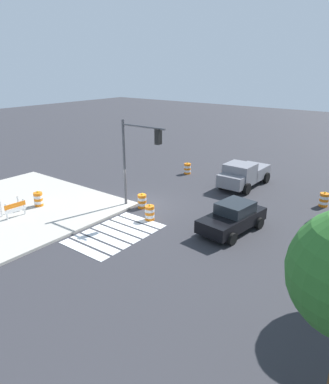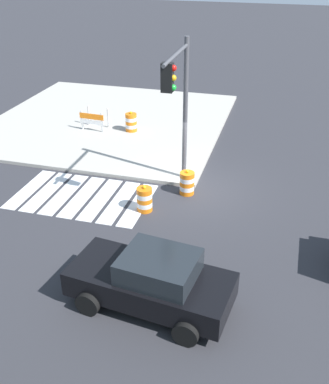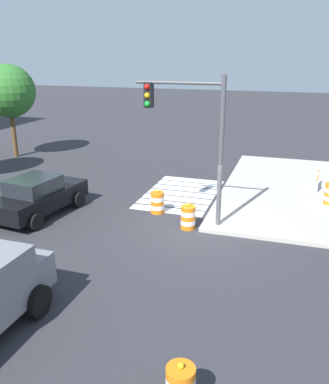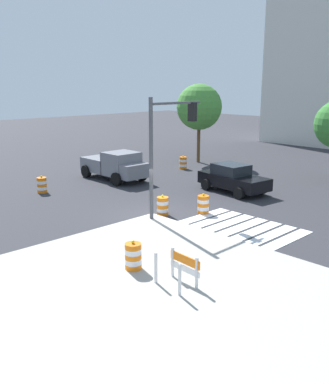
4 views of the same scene
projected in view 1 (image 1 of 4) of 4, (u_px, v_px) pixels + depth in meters
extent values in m
plane|color=#2D2D33|center=(139.00, 205.00, 23.59)|extent=(120.00, 120.00, 0.00)
cube|color=#ADA89E|center=(5.00, 210.00, 22.54)|extent=(12.00, 12.00, 0.15)
cube|color=silver|center=(142.00, 220.00, 21.25)|extent=(0.60, 3.20, 0.02)
cube|color=silver|center=(134.00, 225.00, 20.69)|extent=(0.60, 3.20, 0.02)
cube|color=silver|center=(125.00, 229.00, 20.13)|extent=(0.60, 3.20, 0.02)
cube|color=silver|center=(115.00, 234.00, 19.57)|extent=(0.60, 3.20, 0.02)
cube|color=silver|center=(105.00, 239.00, 19.01)|extent=(0.60, 3.20, 0.02)
cube|color=silver|center=(95.00, 244.00, 18.45)|extent=(0.60, 3.20, 0.02)
cube|color=silver|center=(83.00, 249.00, 17.89)|extent=(0.60, 3.20, 0.02)
cube|color=black|center=(232.00, 220.00, 19.70)|extent=(4.49, 2.34, 0.70)
cube|color=#1E2328|center=(235.00, 208.00, 19.65)|extent=(2.08, 1.82, 0.60)
cylinder|color=black|center=(232.00, 239.00, 18.28)|extent=(0.68, 0.32, 0.66)
cylinder|color=black|center=(203.00, 228.00, 19.53)|extent=(0.68, 0.32, 0.66)
cylinder|color=black|center=(259.00, 223.00, 20.10)|extent=(0.68, 0.32, 0.66)
cylinder|color=black|center=(231.00, 214.00, 21.35)|extent=(0.68, 0.32, 0.66)
cube|color=slate|center=(252.00, 171.00, 27.98)|extent=(2.53, 2.03, 0.90)
cube|color=slate|center=(240.00, 174.00, 26.32)|extent=(1.93, 2.02, 1.50)
cube|color=slate|center=(232.00, 181.00, 25.61)|extent=(1.42, 1.92, 0.90)
cylinder|color=black|center=(247.00, 189.00, 25.39)|extent=(0.84, 0.31, 0.84)
cylinder|color=black|center=(222.00, 183.00, 26.58)|extent=(0.84, 0.31, 0.84)
cylinder|color=black|center=(266.00, 178.00, 27.90)|extent=(0.84, 0.31, 0.84)
cylinder|color=black|center=(242.00, 173.00, 29.09)|extent=(0.84, 0.31, 0.84)
cylinder|color=orange|center=(187.00, 173.00, 30.35)|extent=(0.56, 0.56, 0.18)
cylinder|color=white|center=(187.00, 171.00, 30.29)|extent=(0.56, 0.56, 0.18)
cylinder|color=orange|center=(187.00, 169.00, 30.23)|extent=(0.56, 0.56, 0.18)
cylinder|color=white|center=(187.00, 167.00, 30.17)|extent=(0.56, 0.56, 0.18)
cylinder|color=orange|center=(187.00, 165.00, 30.11)|extent=(0.56, 0.56, 0.18)
sphere|color=yellow|center=(188.00, 163.00, 30.06)|extent=(0.12, 0.12, 0.12)
cylinder|color=orange|center=(142.00, 206.00, 23.12)|extent=(0.56, 0.56, 0.18)
cylinder|color=white|center=(142.00, 204.00, 23.06)|extent=(0.56, 0.56, 0.18)
cylinder|color=orange|center=(142.00, 201.00, 23.00)|extent=(0.56, 0.56, 0.18)
cylinder|color=white|center=(142.00, 199.00, 22.94)|extent=(0.56, 0.56, 0.18)
cylinder|color=orange|center=(142.00, 196.00, 22.88)|extent=(0.56, 0.56, 0.18)
sphere|color=yellow|center=(142.00, 194.00, 22.83)|extent=(0.12, 0.12, 0.12)
cylinder|color=orange|center=(150.00, 218.00, 21.31)|extent=(0.56, 0.56, 0.18)
cylinder|color=white|center=(150.00, 216.00, 21.25)|extent=(0.56, 0.56, 0.18)
cylinder|color=orange|center=(150.00, 213.00, 21.19)|extent=(0.56, 0.56, 0.18)
cylinder|color=white|center=(150.00, 210.00, 21.13)|extent=(0.56, 0.56, 0.18)
cylinder|color=orange|center=(150.00, 207.00, 21.07)|extent=(0.56, 0.56, 0.18)
sphere|color=yellow|center=(150.00, 205.00, 21.02)|extent=(0.12, 0.12, 0.12)
cylinder|color=orange|center=(323.00, 205.00, 23.37)|extent=(0.56, 0.56, 0.18)
cylinder|color=white|center=(323.00, 202.00, 23.31)|extent=(0.56, 0.56, 0.18)
cylinder|color=orange|center=(324.00, 200.00, 23.25)|extent=(0.56, 0.56, 0.18)
cylinder|color=white|center=(324.00, 197.00, 23.19)|extent=(0.56, 0.56, 0.18)
cylinder|color=orange|center=(325.00, 195.00, 23.13)|extent=(0.56, 0.56, 0.18)
sphere|color=yellow|center=(325.00, 192.00, 23.08)|extent=(0.12, 0.12, 0.12)
cylinder|color=orange|center=(39.00, 204.00, 23.06)|extent=(0.56, 0.56, 0.18)
cylinder|color=white|center=(39.00, 202.00, 23.00)|extent=(0.56, 0.56, 0.18)
cylinder|color=orange|center=(38.00, 199.00, 22.94)|extent=(0.56, 0.56, 0.18)
cylinder|color=white|center=(38.00, 197.00, 22.87)|extent=(0.56, 0.56, 0.18)
cylinder|color=orange|center=(38.00, 194.00, 22.81)|extent=(0.56, 0.56, 0.18)
sphere|color=yellow|center=(37.00, 192.00, 22.76)|extent=(0.12, 0.12, 0.12)
cube|color=silver|center=(24.00, 207.00, 21.61)|extent=(0.07, 0.07, 1.00)
cube|color=silver|center=(18.00, 204.00, 22.05)|extent=(0.07, 0.07, 1.00)
cube|color=silver|center=(6.00, 212.00, 20.83)|extent=(0.07, 0.07, 1.00)
cube|color=silver|center=(1.00, 209.00, 21.27)|extent=(0.07, 0.07, 1.00)
cube|color=orange|center=(15.00, 205.00, 21.13)|extent=(1.30, 0.12, 0.28)
cube|color=white|center=(16.00, 210.00, 21.23)|extent=(1.30, 0.12, 0.20)
cylinder|color=#4C4C51|center=(124.00, 163.00, 22.51)|extent=(0.18, 0.18, 5.50)
cylinder|color=#4C4C51|center=(143.00, 127.00, 20.79)|extent=(0.16, 3.20, 0.12)
cube|color=black|center=(158.00, 137.00, 20.30)|extent=(0.36, 0.28, 0.90)
sphere|color=red|center=(160.00, 131.00, 20.35)|extent=(0.20, 0.20, 0.20)
sphere|color=#F2A514|center=(160.00, 136.00, 20.45)|extent=(0.20, 0.20, 0.20)
sphere|color=green|center=(160.00, 141.00, 20.55)|extent=(0.20, 0.20, 0.20)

